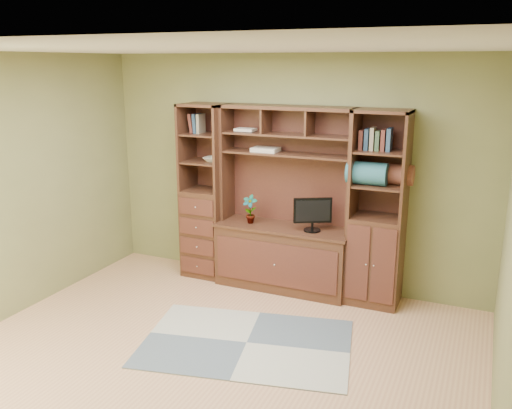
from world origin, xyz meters
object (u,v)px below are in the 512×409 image
at_px(center_hutch, 284,201).
at_px(left_tower, 206,191).
at_px(right_tower, 378,210).
at_px(monitor, 313,208).

relative_size(center_hutch, left_tower, 1.00).
distance_m(right_tower, monitor, 0.68).
bearing_deg(center_hutch, left_tower, 177.71).
height_order(center_hutch, monitor, center_hutch).
bearing_deg(right_tower, center_hutch, -177.77).
relative_size(left_tower, right_tower, 1.00).
xyz_separation_m(left_tower, right_tower, (2.02, 0.00, 0.00)).
bearing_deg(left_tower, right_tower, 0.00).
xyz_separation_m(left_tower, monitor, (1.35, -0.07, -0.04)).
xyz_separation_m(center_hutch, left_tower, (-1.00, 0.04, 0.00)).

